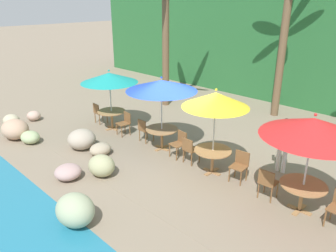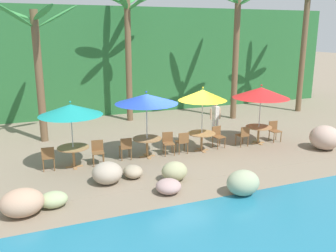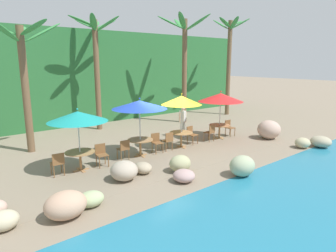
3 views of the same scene
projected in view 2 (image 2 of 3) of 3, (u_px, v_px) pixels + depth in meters
name	position (u px, v px, depth m)	size (l,w,h in m)	color
ground_plane	(175.00, 154.00, 14.36)	(120.00, 120.00, 0.00)	gray
terrace_deck	(175.00, 154.00, 14.36)	(18.00, 5.20, 0.01)	gray
foliage_backdrop	(115.00, 60.00, 21.68)	(28.00, 2.40, 6.00)	#286633
rock_seawall	(216.00, 167.00, 12.03)	(14.17, 3.60, 0.99)	tan
umbrella_teal	(71.00, 110.00, 12.52)	(2.18, 2.18, 2.38)	silver
dining_table_teal	(73.00, 150.00, 12.89)	(1.10, 1.10, 0.74)	#A37547
chair_teal_seaward	(98.00, 150.00, 13.21)	(0.47, 0.48, 0.87)	brown
chair_teal_inland	(48.00, 156.00, 12.57)	(0.45, 0.46, 0.87)	brown
umbrella_blue	(146.00, 99.00, 13.55)	(2.35, 2.35, 2.55)	silver
dining_table_blue	(147.00, 141.00, 13.96)	(1.10, 1.10, 0.74)	#A37547
chair_blue_seaward	(168.00, 142.00, 14.27)	(0.48, 0.48, 0.87)	brown
chair_blue_inland	(126.00, 147.00, 13.63)	(0.44, 0.45, 0.87)	brown
umbrella_yellow	(203.00, 95.00, 14.25)	(1.90, 1.90, 2.59)	silver
dining_table_yellow	(202.00, 136.00, 14.67)	(1.10, 1.10, 0.74)	#A37547
chair_yellow_seaward	(218.00, 135.00, 15.16)	(0.46, 0.47, 0.87)	brown
chair_yellow_inland	(183.00, 141.00, 14.34)	(0.44, 0.45, 0.87)	brown
umbrella_red	(261.00, 93.00, 15.24)	(2.36, 2.36, 2.54)	silver
dining_table_red	(259.00, 129.00, 15.64)	(1.10, 1.10, 0.74)	#A37547
chair_red_seaward	(274.00, 130.00, 16.02)	(0.44, 0.45, 0.87)	brown
chair_red_inland	(243.00, 135.00, 15.23)	(0.44, 0.45, 0.87)	brown
palm_tree_nearest	(37.00, 52.00, 15.21)	(3.33, 3.56, 5.77)	brown
palm_tree_second	(128.00, 38.00, 18.82)	(3.20, 2.99, 6.54)	brown
palm_tree_third	(237.00, 35.00, 19.26)	(3.28, 3.43, 6.92)	brown
palm_tree_fourth	(305.00, 32.00, 21.05)	(2.86, 2.64, 7.12)	brown
waiter_in_white	(215.00, 116.00, 16.43)	(0.52, 0.35, 1.70)	white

